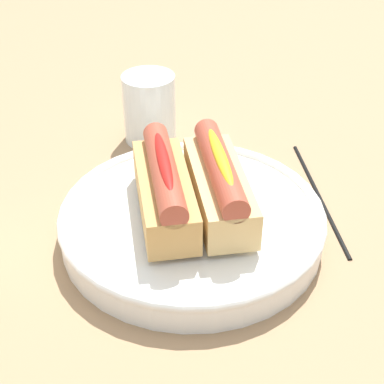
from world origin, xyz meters
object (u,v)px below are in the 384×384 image
Objects in this scene: hotdog_front at (219,183)px; water_glass at (150,111)px; serving_bowl at (192,221)px; hotdog_back at (164,188)px; chopstick_near at (318,194)px.

hotdog_front is 1.74× the size of water_glass.
hotdog_back is at bearing 79.02° from serving_bowl.
water_glass is 0.24m from chopstick_near.
serving_bowl is 0.16m from chopstick_near.
hotdog_front is 0.22m from water_glass.
hotdog_back is (0.01, 0.05, 0.00)m from hotdog_front.
water_glass reaches higher than chopstick_near.
serving_bowl is 1.75× the size of hotdog_back.
serving_bowl is 0.21m from water_glass.
hotdog_front is 0.15m from chopstick_near.
serving_bowl is 0.05m from hotdog_front.
chopstick_near is (-0.19, -0.15, -0.04)m from water_glass.
hotdog_back reaches higher than serving_bowl.
hotdog_front reaches higher than serving_bowl.
water_glass is at bearing 50.65° from chopstick_near.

